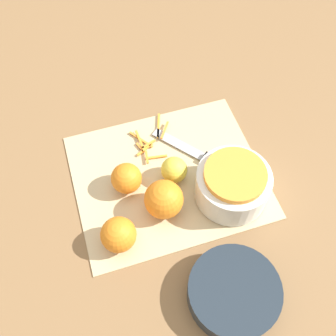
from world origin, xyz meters
TOP-DOWN VIEW (x-y plane):
  - ground_plane at (0.00, 0.00)m, footprint 4.00×4.00m
  - cutting_board at (0.00, 0.00)m, footprint 0.41×0.35m
  - bowl_speckled at (-0.11, 0.09)m, footprint 0.16×0.16m
  - bowl_dark at (-0.04, 0.29)m, footprint 0.17×0.17m
  - knife at (-0.10, -0.00)m, footprint 0.16×0.19m
  - orange_left at (0.09, -0.00)m, footprint 0.07×0.07m
  - orange_right at (0.03, 0.08)m, footprint 0.08×0.08m
  - orange_back at (0.14, 0.12)m, footprint 0.07×0.07m
  - lemon at (-0.01, 0.01)m, footprint 0.06×0.06m
  - peel_pile at (0.01, -0.10)m, footprint 0.10×0.13m

SIDE VIEW (x-z plane):
  - ground_plane at x=0.00m, z-range 0.00..0.00m
  - cutting_board at x=0.00m, z-range 0.00..0.01m
  - peel_pile at x=0.01m, z-range 0.00..0.01m
  - knife at x=-0.10m, z-range 0.00..0.02m
  - bowl_dark at x=-0.04m, z-range 0.00..0.05m
  - lemon at x=-0.01m, z-range 0.01..0.06m
  - orange_left at x=0.09m, z-range 0.01..0.07m
  - orange_back at x=0.14m, z-range 0.01..0.08m
  - orange_right at x=0.03m, z-range 0.01..0.09m
  - bowl_speckled at x=-0.11m, z-range 0.00..0.09m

